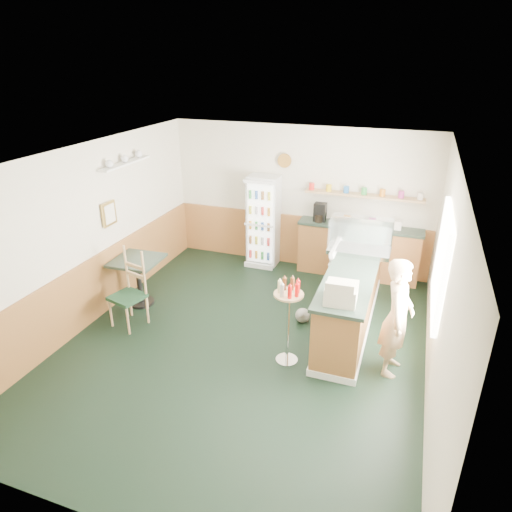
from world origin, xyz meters
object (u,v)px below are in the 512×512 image
at_px(cash_register, 341,293).
at_px(condiment_stand, 288,310).
at_px(drinks_fridge, 263,221).
at_px(display_case, 361,236).
at_px(cafe_chair, 130,285).
at_px(shopkeeper, 397,318).
at_px(cafe_table, 138,273).

xyz_separation_m(cash_register, condiment_stand, (-0.65, -0.09, -0.32)).
xyz_separation_m(drinks_fridge, cash_register, (1.99, -2.83, 0.24)).
distance_m(display_case, condiment_stand, 1.91).
distance_m(drinks_fridge, cafe_chair, 3.01).
relative_size(shopkeeper, cafe_chair, 1.33).
xyz_separation_m(shopkeeper, cafe_table, (-4.10, 0.42, -0.23)).
height_order(drinks_fridge, cafe_chair, drinks_fridge).
height_order(shopkeeper, cafe_table, shopkeeper).
height_order(condiment_stand, cafe_chair, condiment_stand).
xyz_separation_m(condiment_stand, cafe_table, (-2.75, 0.69, -0.23)).
bearing_deg(cash_register, cafe_table, 167.02).
distance_m(drinks_fridge, cash_register, 3.47).
bearing_deg(cash_register, cafe_chair, 175.77).
distance_m(drinks_fridge, shopkeeper, 3.77).
bearing_deg(display_case, cash_register, -90.00).
height_order(cash_register, condiment_stand, cash_register).
distance_m(condiment_stand, cafe_chair, 2.55).
height_order(display_case, shopkeeper, shopkeeper).
relative_size(display_case, condiment_stand, 0.78).
height_order(cash_register, cafe_chair, cash_register).
height_order(shopkeeper, cafe_chair, shopkeeper).
bearing_deg(shopkeeper, drinks_fridge, 50.13).
bearing_deg(cafe_table, display_case, 16.97).
relative_size(cash_register, cafe_table, 0.50).
relative_size(cash_register, cafe_chair, 0.34).
height_order(drinks_fridge, cash_register, drinks_fridge).
height_order(cafe_table, cafe_chair, cafe_chair).
bearing_deg(cafe_table, shopkeeper, -5.79).
relative_size(drinks_fridge, cafe_chair, 1.46).
xyz_separation_m(drinks_fridge, cafe_chair, (-1.20, -2.75, -0.25)).
height_order(display_case, condiment_stand, display_case).
bearing_deg(cafe_chair, drinks_fridge, 81.15).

